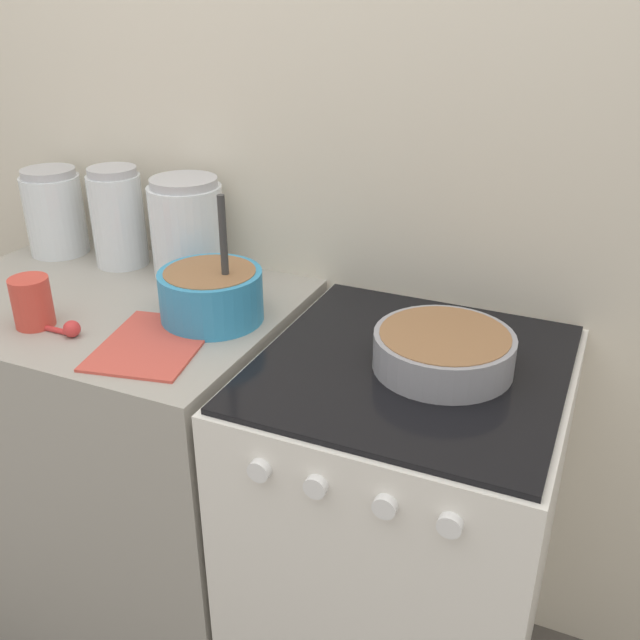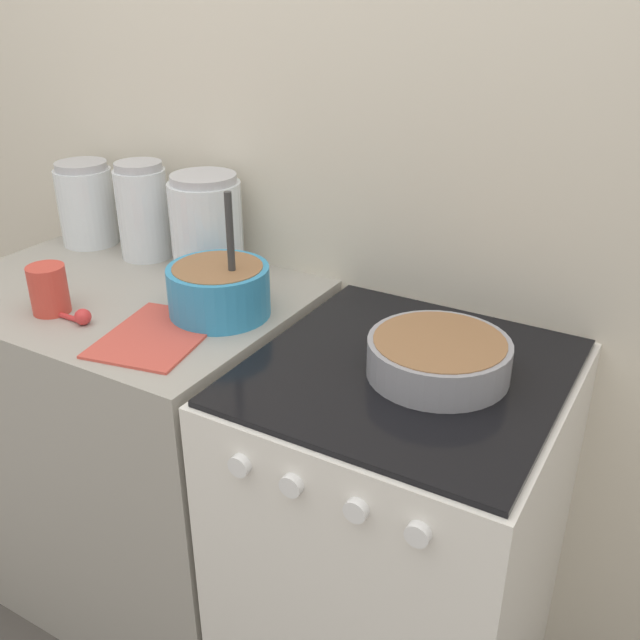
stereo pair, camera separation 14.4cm
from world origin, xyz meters
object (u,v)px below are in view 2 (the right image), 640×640
at_px(mixing_bowl, 219,287).
at_px(storage_jar_right, 207,231).
at_px(tin_can, 49,289).
at_px(stove, 396,547).
at_px(storage_jar_left, 87,209).
at_px(storage_jar_middle, 144,217).
at_px(baking_pan, 439,356).

bearing_deg(mixing_bowl, storage_jar_right, 133.30).
height_order(storage_jar_right, tin_can, storage_jar_right).
height_order(mixing_bowl, storage_jar_right, mixing_bowl).
distance_m(stove, tin_can, 0.96).
height_order(storage_jar_left, storage_jar_middle, storage_jar_middle).
bearing_deg(mixing_bowl, storage_jar_middle, 153.72).
bearing_deg(storage_jar_right, storage_jar_middle, 180.00).
height_order(stove, storage_jar_left, storage_jar_left).
distance_m(storage_jar_middle, tin_can, 0.38).
height_order(stove, baking_pan, baking_pan).
height_order(mixing_bowl, baking_pan, mixing_bowl).
xyz_separation_m(storage_jar_middle, tin_can, (0.06, -0.37, -0.05)).
xyz_separation_m(storage_jar_left, storage_jar_right, (0.42, 0.00, 0.01)).
bearing_deg(baking_pan, stove, -173.44).
distance_m(mixing_bowl, storage_jar_right, 0.27).
bearing_deg(storage_jar_left, stove, -11.04).
relative_size(stove, baking_pan, 3.38).
xyz_separation_m(storage_jar_right, tin_can, (-0.15, -0.37, -0.05)).
height_order(stove, mixing_bowl, mixing_bowl).
bearing_deg(storage_jar_right, tin_can, -112.11).
xyz_separation_m(mixing_bowl, storage_jar_middle, (-0.39, 0.19, 0.04)).
bearing_deg(tin_can, storage_jar_middle, 98.75).
bearing_deg(storage_jar_middle, storage_jar_right, 0.00).
bearing_deg(storage_jar_right, mixing_bowl, -46.70).
bearing_deg(mixing_bowl, tin_can, -151.64).
height_order(storage_jar_left, storage_jar_right, storage_jar_right).
bearing_deg(storage_jar_left, tin_can, -54.47).
height_order(storage_jar_middle, tin_can, storage_jar_middle).
height_order(baking_pan, storage_jar_left, storage_jar_left).
xyz_separation_m(mixing_bowl, tin_can, (-0.33, -0.18, -0.01)).
distance_m(stove, baking_pan, 0.50).
bearing_deg(storage_jar_left, baking_pan, -10.14).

